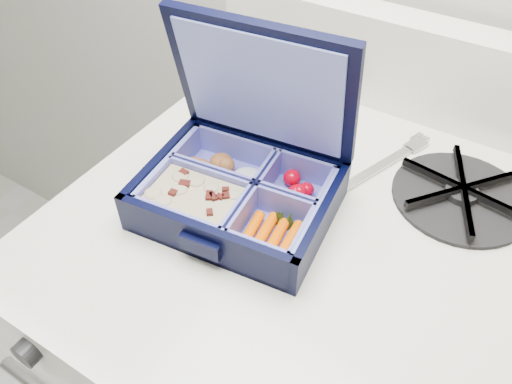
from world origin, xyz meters
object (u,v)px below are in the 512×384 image
Objects in this scene: stove at (300,381)px; bento_box at (238,195)px; burner_grate at (462,192)px; fork at (372,171)px.

bento_box is at bearing -151.75° from stove.
stove is 5.37× the size of burner_grate.
bento_box is 1.17× the size of fork.
bento_box reaches higher than burner_grate.
bento_box is 0.18m from fork.
bento_box is at bearing -143.85° from burner_grate.
burner_grate is (0.13, 0.11, 0.45)m from stove.
stove is 4.08× the size of bento_box.
burner_grate is at bearing 40.71° from stove.
bento_box reaches higher than fork.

